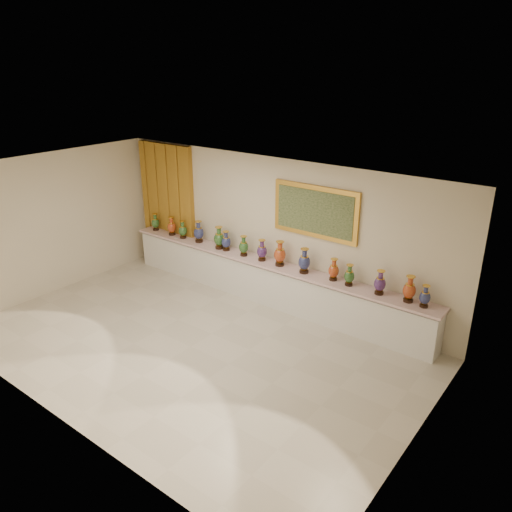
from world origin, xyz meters
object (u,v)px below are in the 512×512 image
Objects in this scene: vase_0 at (155,223)px; vase_1 at (172,227)px; counter at (267,282)px; vase_2 at (183,230)px.

vase_1 is at bearing -0.86° from vase_0.
vase_0 reaches higher than counter.
counter is 17.78× the size of vase_0.
vase_0 is at bearing 179.14° from vase_1.
vase_0 is 0.57m from vase_1.
vase_2 reaches higher than counter.
vase_0 is 1.00× the size of vase_2.
counter is 17.73× the size of vase_2.
vase_1 reaches higher than vase_0.
counter is 16.63× the size of vase_1.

